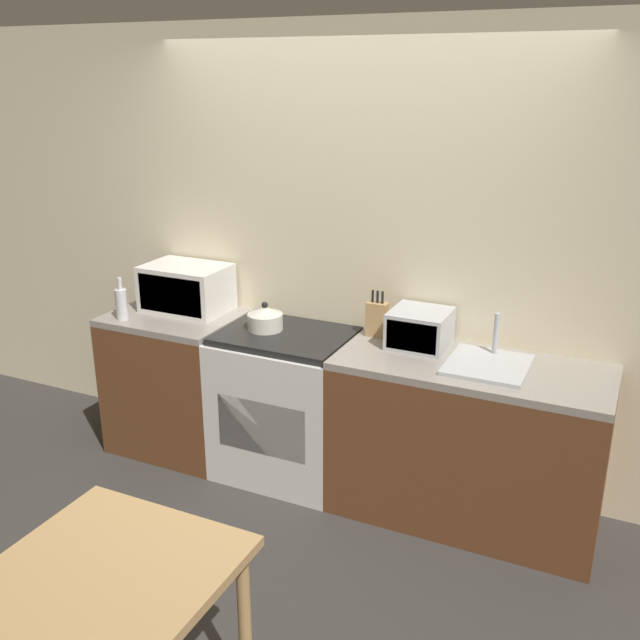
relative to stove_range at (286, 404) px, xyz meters
The scene contains 12 objects.
ground_plane 0.81m from the stove_range, 62.64° to the right, with size 16.00×16.00×0.00m, color #33302D.
wall_back 0.97m from the stove_range, 47.88° to the left, with size 10.00×0.06×2.60m.
counter_left_run 0.78m from the stove_range, behind, with size 0.79×0.62×0.90m.
counter_right_run 1.09m from the stove_range, ahead, with size 1.41×0.62×0.90m.
stove_range is the anchor object (origin of this frame).
kettle 0.54m from the stove_range, behind, with size 0.21×0.21×0.17m.
microwave 0.97m from the stove_range, behind, with size 0.51×0.36×0.29m.
bottle 1.16m from the stove_range, 168.45° to the right, with size 0.07×0.07×0.26m.
knife_block 0.76m from the stove_range, 19.94° to the left, with size 0.12×0.07×0.27m.
toaster_oven 0.95m from the stove_range, 10.06° to the left, with size 0.31×0.31×0.20m.
sink_basin 1.26m from the stove_range, ahead, with size 0.40×0.43×0.24m.
dining_table 1.94m from the stove_range, 80.52° to the right, with size 0.78×0.80×0.74m.
Camera 1 is at (1.50, -2.79, 2.32)m, focal length 40.00 mm.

